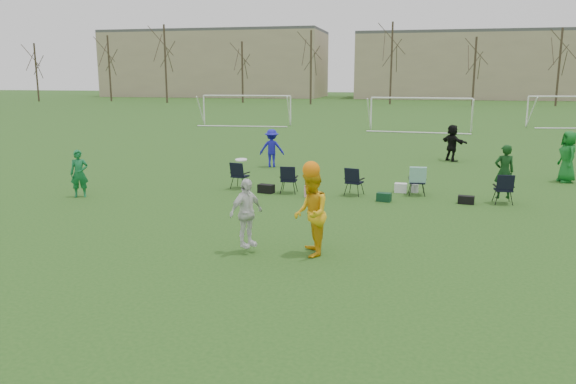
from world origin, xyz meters
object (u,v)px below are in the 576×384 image
(fielder_blue, at_px, (272,148))
(goal_right, at_px, (575,103))
(goal_left, at_px, (247,102))
(fielder_black, at_px, (452,143))
(goal_mid, at_px, (421,105))
(fielder_green_far, at_px, (568,157))
(fielder_green_near, at_px, (79,174))
(center_contest, at_px, (292,212))

(fielder_blue, xyz_separation_m, goal_right, (18.55, 24.77, 1.08))
(fielder_blue, distance_m, goal_left, 22.09)
(fielder_black, relative_size, goal_mid, 0.24)
(fielder_blue, xyz_separation_m, fielder_green_far, (11.95, -1.06, 0.14))
(fielder_black, bearing_deg, fielder_blue, 77.25)
(fielder_green_near, relative_size, fielder_black, 0.91)
(fielder_green_far, distance_m, center_contest, 13.86)
(center_contest, relative_size, goal_left, 0.32)
(goal_right, bearing_deg, center_contest, -120.10)
(fielder_green_near, relative_size, fielder_blue, 0.95)
(fielder_green_near, bearing_deg, fielder_black, 16.09)
(center_contest, distance_m, goal_mid, 31.04)
(fielder_black, bearing_deg, fielder_green_far, -176.82)
(fielder_green_far, relative_size, center_contest, 0.83)
(fielder_blue, bearing_deg, center_contest, 97.07)
(fielder_green_far, height_order, goal_mid, goal_mid)
(fielder_blue, relative_size, fielder_black, 0.96)
(fielder_black, xyz_separation_m, center_contest, (-4.40, -15.73, 0.12))
(center_contest, bearing_deg, fielder_green_near, 151.47)
(fielder_green_far, distance_m, goal_right, 26.68)
(goal_mid, bearing_deg, fielder_blue, -105.23)
(center_contest, xyz_separation_m, goal_left, (-11.02, 32.88, 0.93))
(goal_left, bearing_deg, goal_mid, -13.13)
(goal_mid, height_order, goal_right, same)
(fielder_green_far, height_order, goal_left, goal_left)
(fielder_black, distance_m, goal_left, 23.09)
(fielder_blue, distance_m, goal_right, 30.96)
(center_contest, distance_m, goal_right, 39.82)
(center_contest, height_order, goal_left, goal_left)
(fielder_blue, height_order, center_contest, center_contest)
(goal_left, relative_size, goal_mid, 1.00)
(fielder_green_far, bearing_deg, fielder_green_near, -80.20)
(goal_left, bearing_deg, center_contest, -76.46)
(fielder_green_near, bearing_deg, goal_left, 70.11)
(fielder_green_far, distance_m, goal_left, 29.23)
(fielder_green_near, relative_size, center_contest, 0.68)
(fielder_green_near, relative_size, goal_mid, 0.22)
(fielder_blue, xyz_separation_m, goal_left, (-7.45, 20.77, 1.08))
(fielder_green_near, relative_size, fielder_green_far, 0.81)
(fielder_blue, distance_m, fielder_green_far, 12.00)
(goal_left, bearing_deg, fielder_green_near, -89.51)
(fielder_green_near, distance_m, center_contest, 9.45)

